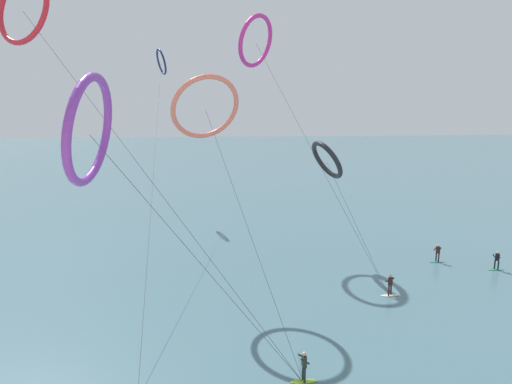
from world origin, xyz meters
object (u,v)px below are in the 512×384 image
(surfer_teal, at_px, (438,254))
(kite_charcoal, at_px, (327,160))
(kite_coral, at_px, (206,108))
(surfer_ivory, at_px, (390,286))
(surfer_lime, at_px, (304,369))
(kite_crimson, at_px, (23,9))
(kite_violet, at_px, (89,131))
(kite_magenta, at_px, (256,41))
(surfer_emerald, at_px, (497,262))
(kite_navy, at_px, (161,62))

(surfer_teal, distance_m, kite_charcoal, 13.40)
(kite_coral, bearing_deg, kite_charcoal, -174.66)
(surfer_ivory, bearing_deg, kite_coral, 132.93)
(surfer_ivory, relative_size, surfer_teal, 1.00)
(surfer_lime, height_order, kite_crimson, kite_crimson)
(surfer_ivory, height_order, kite_violet, kite_violet)
(kite_violet, xyz_separation_m, kite_coral, (4.88, 12.95, 0.99))
(surfer_teal, xyz_separation_m, kite_magenta, (-15.75, 9.85, 19.83))
(surfer_ivory, height_order, kite_crimson, kite_crimson)
(surfer_emerald, bearing_deg, kite_coral, -128.97)
(surfer_emerald, relative_size, surfer_teal, 1.00)
(kite_magenta, height_order, kite_violet, kite_magenta)
(surfer_emerald, xyz_separation_m, kite_charcoal, (-14.23, 4.46, 8.57))
(kite_magenta, bearing_deg, surfer_teal, 98.63)
(kite_coral, bearing_deg, kite_violet, 48.22)
(kite_magenta, relative_size, kite_charcoal, 2.07)
(kite_crimson, relative_size, kite_navy, 0.52)
(surfer_emerald, bearing_deg, surfer_ivory, -110.93)
(kite_magenta, xyz_separation_m, kite_coral, (-5.06, -13.09, -6.63))
(surfer_lime, height_order, kite_violet, kite_violet)
(kite_crimson, bearing_deg, surfer_teal, 39.85)
(kite_charcoal, bearing_deg, kite_violet, 125.05)
(kite_magenta, xyz_separation_m, kite_charcoal, (5.66, -7.76, -11.27))
(surfer_lime, bearing_deg, kite_violet, -94.31)
(surfer_emerald, bearing_deg, kite_violet, -106.12)
(kite_navy, distance_m, kite_coral, 29.17)
(surfer_lime, xyz_separation_m, kite_magenta, (0.14, 25.98, 19.83))
(kite_coral, bearing_deg, surfer_teal, 167.73)
(surfer_ivory, distance_m, kite_crimson, 32.03)
(surfer_ivory, height_order, surfer_emerald, same)
(surfer_emerald, height_order, surfer_lime, same)
(kite_navy, xyz_separation_m, kite_coral, (6.08, -27.91, -5.93))
(kite_magenta, bearing_deg, kite_crimson, -9.01)
(kite_magenta, relative_size, kite_violet, 1.50)
(surfer_ivory, relative_size, kite_charcoal, 0.15)
(surfer_teal, xyz_separation_m, kite_navy, (-26.88, 24.67, 19.13))
(surfer_lime, relative_size, kite_charcoal, 0.15)
(surfer_emerald, bearing_deg, kite_magenta, -162.54)
(surfer_lime, height_order, kite_magenta, kite_magenta)
(surfer_ivory, xyz_separation_m, kite_magenta, (-8.48, 16.38, 19.83))
(kite_crimson, xyz_separation_m, kite_navy, (5.65, 29.07, -0.43))
(kite_crimson, bearing_deg, kite_magenta, 72.48)
(surfer_teal, relative_size, kite_navy, 0.04)
(surfer_ivory, xyz_separation_m, surfer_lime, (-8.62, -9.59, 0.00))
(surfer_lime, bearing_deg, surfer_teal, 130.74)
(kite_coral, bearing_deg, surfer_emerald, 160.89)
(surfer_ivory, xyz_separation_m, surfer_teal, (7.27, 6.53, 0.00))
(surfer_ivory, height_order, surfer_lime, same)
(surfer_teal, bearing_deg, kite_coral, 77.29)
(surfer_ivory, height_order, kite_coral, kite_coral)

